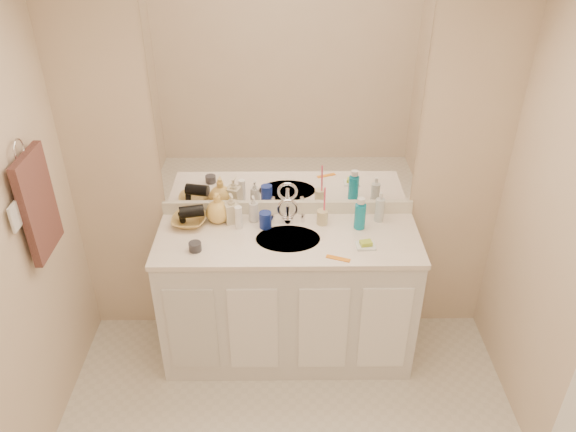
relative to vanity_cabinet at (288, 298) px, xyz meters
The scene contains 25 objects.
wall_back 0.82m from the vanity_cabinet, 90.00° to the left, with size 2.60×0.02×2.40m, color beige.
vanity_cabinet is the anchor object (origin of this frame).
countertop 0.44m from the vanity_cabinet, ahead, with size 1.52×0.57×0.03m, color white.
backsplash 0.56m from the vanity_cabinet, 90.00° to the left, with size 1.52×0.03×0.08m, color silver.
sink_basin 0.44m from the vanity_cabinet, 90.00° to the right, with size 0.37×0.37×0.02m, color silver.
faucet 0.53m from the vanity_cabinet, 90.00° to the left, with size 0.02×0.02×0.11m, color silver.
mirror 1.17m from the vanity_cabinet, 90.00° to the left, with size 1.48×0.01×1.20m, color white.
blue_mug 0.53m from the vanity_cabinet, 142.12° to the left, with size 0.07×0.07×0.10m, color navy.
tan_cup 0.56m from the vanity_cabinet, 34.03° to the left, with size 0.07×0.07×0.09m, color beige.
toothbrush 0.66m from the vanity_cabinet, 32.77° to the left, with size 0.01×0.01×0.20m, color #F74166.
mouthwash_bottle 0.68m from the vanity_cabinet, 12.32° to the left, with size 0.07×0.07×0.15m, color #0E87A8.
clear_pump_bottle 0.78m from the vanity_cabinet, 17.29° to the left, with size 0.05×0.05×0.15m, color silver.
soap_dish 0.64m from the vanity_cabinet, 13.66° to the right, with size 0.11×0.08×0.01m, color white.
green_soap 0.65m from the vanity_cabinet, 13.66° to the right, with size 0.06×0.05×0.02m, color #A2C12F.
orange_comb 0.57m from the vanity_cabinet, 38.93° to the right, with size 0.13×0.03×0.01m, color orange.
dark_jar 0.71m from the vanity_cabinet, 165.66° to the right, with size 0.07×0.07×0.05m, color #2E2D33.
extra_white_bottle 0.61m from the vanity_cabinet, 160.88° to the left, with size 0.04×0.04×0.14m, color white.
soap_bottle_white 0.60m from the vanity_cabinet, 139.50° to the left, with size 0.06×0.07×0.17m, color silver.
soap_bottle_cream 0.66m from the vanity_cabinet, 153.14° to the left, with size 0.08×0.09×0.18m, color beige.
soap_bottle_yellow 0.71m from the vanity_cabinet, 157.27° to the left, with size 0.14×0.14×0.19m, color #EDBF5C.
wicker_basket 0.77m from the vanity_cabinet, 167.02° to the left, with size 0.20×0.20×0.05m, color #B08B47.
hair_dryer 0.79m from the vanity_cabinet, 166.58° to the left, with size 0.07×0.07×0.14m, color black.
towel_ring 1.71m from the vanity_cabinet, 168.86° to the right, with size 0.11×0.11×0.01m, color silver.
hand_towel 1.52m from the vanity_cabinet, 168.69° to the right, with size 0.04×0.32×0.55m, color #3C2220.
switch_plate 1.61m from the vanity_cabinet, 160.52° to the right, with size 0.01×0.09×0.13m, color white.
Camera 1 is at (-0.02, -1.64, 2.68)m, focal length 35.00 mm.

